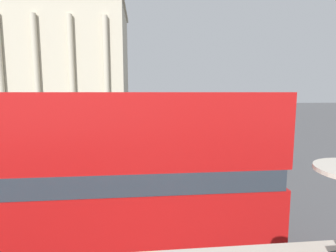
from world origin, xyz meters
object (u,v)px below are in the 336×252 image
double_decker_bus (28,175)px  pedestrian_red (175,139)px  car_silver (207,138)px  traffic_light_near (278,125)px  plaza_building_left (52,62)px  pedestrian_white (287,146)px  pedestrian_blue (125,123)px  traffic_light_mid (84,121)px  pedestrian_yellow (83,157)px

double_decker_bus → pedestrian_red: bearing=70.3°
double_decker_bus → car_silver: bearing=63.5°
double_decker_bus → traffic_light_near: double_decker_bus is taller
plaza_building_left → pedestrian_white: bearing=-54.8°
traffic_light_near → pedestrian_blue: 18.20m
traffic_light_near → traffic_light_mid: (-11.19, 6.56, -0.36)m
plaza_building_left → pedestrian_yellow: plaza_building_left is taller
pedestrian_red → traffic_light_mid: bearing=-163.5°
traffic_light_near → pedestrian_blue: (-8.84, 15.83, -1.64)m
traffic_light_mid → pedestrian_blue: traffic_light_mid is taller
traffic_light_mid → pedestrian_yellow: 6.21m
plaza_building_left → pedestrian_white: (25.21, -35.81, -8.82)m
double_decker_bus → pedestrian_yellow: 7.42m
plaza_building_left → pedestrian_yellow: bearing=-70.7°
pedestrian_white → pedestrian_yellow: pedestrian_yellow is taller
traffic_light_near → pedestrian_yellow: bearing=176.7°
pedestrian_blue → traffic_light_near: bearing=30.8°
traffic_light_near → pedestrian_white: 3.54m
pedestrian_yellow → pedestrian_red: bearing=102.5°
double_decker_bus → traffic_light_near: 11.76m
traffic_light_mid → plaza_building_left: bearing=110.8°
traffic_light_mid → pedestrian_red: size_ratio=1.97×
car_silver → double_decker_bus: bearing=50.5°
pedestrian_red → plaza_building_left: bearing=147.0°
double_decker_bus → pedestrian_blue: size_ratio=6.76×
double_decker_bus → traffic_light_mid: size_ratio=3.33×
traffic_light_mid → pedestrian_red: (6.49, -1.29, -1.25)m
traffic_light_mid → car_silver: 9.41m
traffic_light_near → pedestrian_yellow: 10.18m
car_silver → traffic_light_near: bearing=94.9°
plaza_building_left → traffic_light_mid: size_ratio=7.98×
plaza_building_left → pedestrian_white: 44.67m
pedestrian_white → pedestrian_red: (-6.69, 2.85, 0.04)m
pedestrian_red → double_decker_bus: bearing=-84.9°
plaza_building_left → car_silver: 38.80m
traffic_light_mid → car_silver: bearing=3.3°
double_decker_bus → car_silver: double_decker_bus is taller
car_silver → pedestrian_blue: bearing=-61.8°
double_decker_bus → plaza_building_left: size_ratio=0.42×
double_decker_bus → traffic_light_near: size_ratio=2.84×
pedestrian_blue → pedestrian_yellow: pedestrian_yellow is taller
pedestrian_white → pedestrian_red: bearing=-41.7°
pedestrian_white → pedestrian_blue: bearing=-69.6°
pedestrian_blue → car_silver: bearing=40.1°
traffic_light_mid → pedestrian_blue: (2.35, 9.27, -1.28)m
pedestrian_blue → pedestrian_white: bearing=40.6°
plaza_building_left → pedestrian_blue: (14.38, -22.40, -8.81)m
pedestrian_red → pedestrian_yellow: pedestrian_yellow is taller
traffic_light_mid → pedestrian_red: bearing=-11.2°
traffic_light_near → pedestrian_white: traffic_light_near is taller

